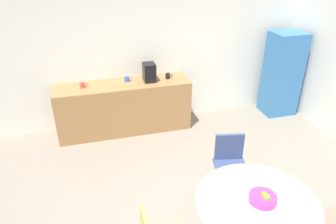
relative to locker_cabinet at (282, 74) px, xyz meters
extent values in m
cube|color=white|center=(-2.55, 0.45, 0.50)|extent=(6.00, 0.10, 2.60)
cube|color=#9E7042|center=(-3.06, 0.10, -0.35)|extent=(2.31, 0.60, 0.90)
cube|color=#3372B2|center=(0.00, 0.00, 0.00)|extent=(0.60, 0.50, 1.61)
cylinder|color=white|center=(-2.14, -2.89, -0.07)|extent=(1.23, 1.23, 0.03)
cylinder|color=silver|center=(-1.84, -2.16, -0.59)|extent=(0.02, 0.02, 0.42)
cylinder|color=silver|center=(-2.14, -2.09, -0.59)|extent=(0.02, 0.02, 0.42)
cylinder|color=silver|center=(-1.77, -1.85, -0.59)|extent=(0.02, 0.02, 0.42)
cylinder|color=silver|center=(-2.08, -1.79, -0.59)|extent=(0.02, 0.02, 0.42)
cube|color=#384772|center=(-1.96, -1.97, -0.37)|extent=(0.49, 0.49, 0.03)
cube|color=#384772|center=(-1.92, -1.79, -0.16)|extent=(0.38, 0.11, 0.38)
cylinder|color=#D8338C|center=(-2.09, -2.89, -0.02)|extent=(0.28, 0.28, 0.07)
sphere|color=orange|center=(-2.08, -2.88, 0.02)|extent=(0.07, 0.07, 0.07)
sphere|color=#66B233|center=(-2.07, -2.93, 0.02)|extent=(0.07, 0.07, 0.07)
cylinder|color=#D84C4C|center=(-3.72, 0.11, 0.14)|extent=(0.08, 0.08, 0.09)
torus|color=#D84C4C|center=(-3.66, 0.11, 0.15)|extent=(0.06, 0.01, 0.06)
cylinder|color=black|center=(-2.24, 0.13, 0.14)|extent=(0.08, 0.08, 0.09)
torus|color=black|center=(-2.19, 0.13, 0.15)|extent=(0.06, 0.01, 0.06)
cylinder|color=#3F66BF|center=(-2.97, 0.18, 0.14)|extent=(0.08, 0.08, 0.09)
torus|color=#3F66BF|center=(-2.91, 0.18, 0.15)|extent=(0.06, 0.01, 0.06)
cube|color=black|center=(-2.58, 0.10, 0.26)|extent=(0.20, 0.24, 0.32)
camera|label=1|loc=(-3.60, -4.90, 2.18)|focal=33.58mm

